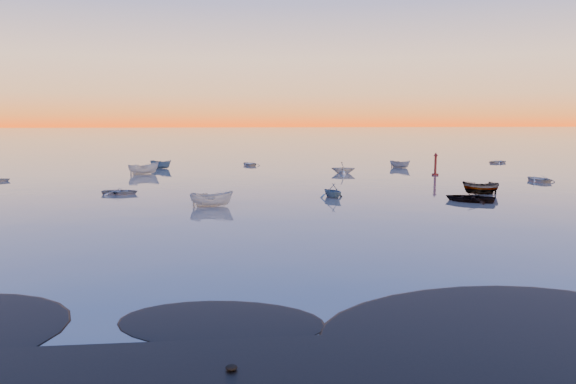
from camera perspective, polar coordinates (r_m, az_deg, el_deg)
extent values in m
plane|color=#675F56|center=(123.15, -5.18, 3.85)|extent=(600.00, 600.00, 0.00)
imported|color=beige|center=(51.94, -7.76, -1.44)|extent=(1.71, 3.99, 1.38)
imported|color=#3D5B75|center=(57.22, 4.55, -0.55)|extent=(3.50, 2.60, 1.12)
cylinder|color=#480F0F|center=(81.42, 14.72, 1.71)|extent=(0.93, 0.93, 0.31)
cylinder|color=#480F0F|center=(81.30, 14.75, 2.62)|extent=(0.33, 0.33, 2.70)
cone|color=#480F0F|center=(81.18, 14.79, 3.75)|extent=(0.62, 0.62, 0.52)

